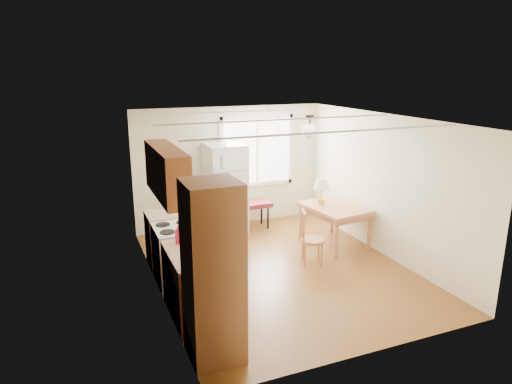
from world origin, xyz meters
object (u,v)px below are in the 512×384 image
refrigerator (225,188)px  chair (308,234)px  bench (242,206)px  dining_table (335,211)px

refrigerator → chair: size_ratio=1.94×
bench → dining_table: (1.32, -1.44, 0.16)m
refrigerator → bench: 0.53m
refrigerator → dining_table: (1.65, -1.49, -0.24)m
bench → dining_table: dining_table is taller
refrigerator → chair: (0.77, -2.07, -0.37)m
bench → dining_table: bearing=-48.4°
chair → refrigerator: bearing=130.8°
dining_table → chair: bearing=-154.4°
refrigerator → dining_table: size_ratio=1.36×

